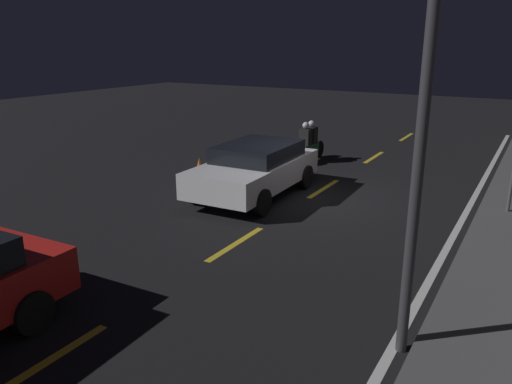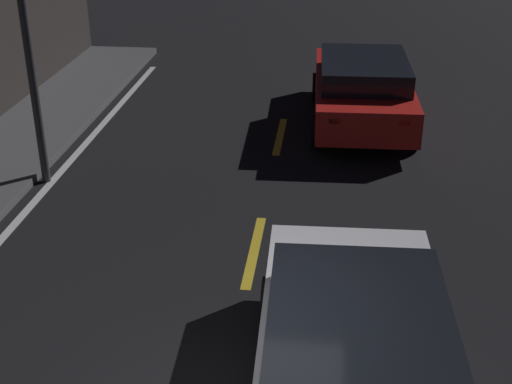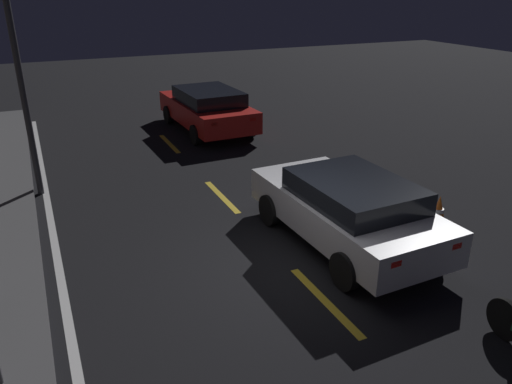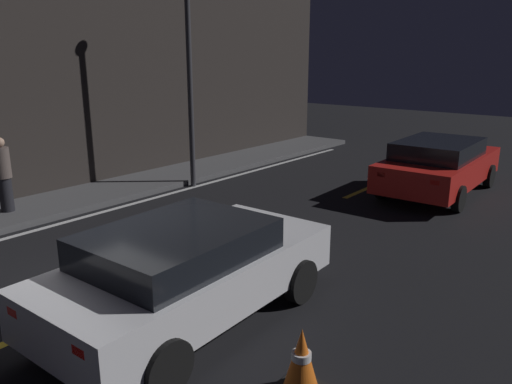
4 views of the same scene
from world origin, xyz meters
The scene contains 4 objects.
lane_dash_d centered at (3.50, 0.00, 0.00)m, with size 2.00×0.14×0.01m.
lane_dash_e centered at (8.00, 0.00, 0.00)m, with size 2.00×0.14×0.01m.
sedan_white centered at (0.45, -1.33, 0.74)m, with size 4.22×2.11×1.35m.
taxi_red centered at (8.95, -1.59, 0.76)m, with size 4.53×2.12×1.40m.
Camera 2 is at (-5.14, -1.00, 5.11)m, focal length 50.00 mm.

